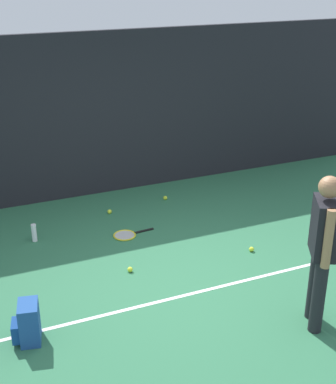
# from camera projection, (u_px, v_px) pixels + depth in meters

# --- Properties ---
(ground_plane) EXTENTS (12.00, 12.00, 0.00)m
(ground_plane) POSITION_uv_depth(u_px,v_px,m) (181.00, 279.00, 6.67)
(ground_plane) COLOR #2D6B47
(back_fence) EXTENTS (10.00, 0.10, 2.62)m
(back_fence) POSITION_uv_depth(u_px,v_px,m) (104.00, 115.00, 8.69)
(back_fence) COLOR black
(back_fence) RESTS_ON ground
(court_line) EXTENTS (9.00, 0.05, 0.00)m
(court_line) POSITION_uv_depth(u_px,v_px,m) (193.00, 293.00, 6.38)
(court_line) COLOR white
(court_line) RESTS_ON ground
(tennis_player) EXTENTS (0.38, 0.48, 1.70)m
(tennis_player) POSITION_uv_depth(u_px,v_px,m) (322.00, 244.00, 5.48)
(tennis_player) COLOR black
(tennis_player) RESTS_ON ground
(tennis_racket) EXTENTS (0.62, 0.35, 0.03)m
(tennis_racket) POSITION_uv_depth(u_px,v_px,m) (126.00, 235.00, 7.70)
(tennis_racket) COLOR black
(tennis_racket) RESTS_ON ground
(backpack) EXTENTS (0.33, 0.33, 0.44)m
(backpack) POSITION_uv_depth(u_px,v_px,m) (28.00, 323.00, 5.51)
(backpack) COLOR #1E478C
(backpack) RESTS_ON ground
(tennis_ball_near_player) EXTENTS (0.07, 0.07, 0.07)m
(tennis_ball_near_player) POSITION_uv_depth(u_px,v_px,m) (130.00, 269.00, 6.80)
(tennis_ball_near_player) COLOR #CCE033
(tennis_ball_near_player) RESTS_ON ground
(tennis_ball_by_fence) EXTENTS (0.07, 0.07, 0.07)m
(tennis_ball_by_fence) POSITION_uv_depth(u_px,v_px,m) (252.00, 249.00, 7.28)
(tennis_ball_by_fence) COLOR #CCE033
(tennis_ball_by_fence) RESTS_ON ground
(tennis_ball_mid_court) EXTENTS (0.07, 0.07, 0.07)m
(tennis_ball_mid_court) POSITION_uv_depth(u_px,v_px,m) (110.00, 212.00, 8.36)
(tennis_ball_mid_court) COLOR #CCE033
(tennis_ball_mid_court) RESTS_ON ground
(tennis_ball_far_left) EXTENTS (0.07, 0.07, 0.07)m
(tennis_ball_far_left) POSITION_uv_depth(u_px,v_px,m) (165.00, 198.00, 8.84)
(tennis_ball_far_left) COLOR #CCE033
(tennis_ball_far_left) RESTS_ON ground
(water_bottle) EXTENTS (0.07, 0.07, 0.26)m
(water_bottle) POSITION_uv_depth(u_px,v_px,m) (34.00, 233.00, 7.51)
(water_bottle) COLOR white
(water_bottle) RESTS_ON ground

